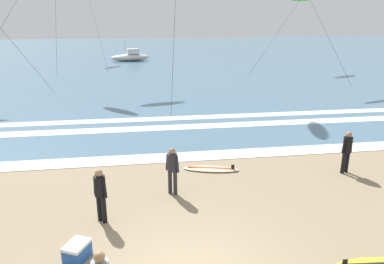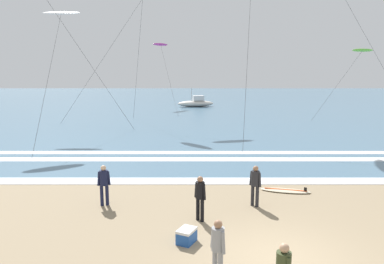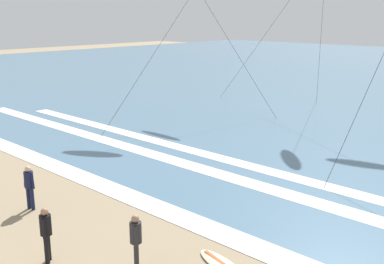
{
  "view_description": "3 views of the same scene",
  "coord_description": "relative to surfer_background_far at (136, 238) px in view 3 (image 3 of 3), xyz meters",
  "views": [
    {
      "loc": [
        -0.98,
        -6.65,
        5.53
      ],
      "look_at": [
        0.58,
        3.76,
        2.17
      ],
      "focal_mm": 33.65,
      "sensor_mm": 36.0,
      "label": 1
    },
    {
      "loc": [
        -2.44,
        -9.4,
        5.17
      ],
      "look_at": [
        -2.49,
        4.37,
        2.83
      ],
      "focal_mm": 34.11,
      "sensor_mm": 36.0,
      "label": 2
    },
    {
      "loc": [
        8.64,
        -3.14,
        6.67
      ],
      "look_at": [
        -0.67,
        6.85,
        3.18
      ],
      "focal_mm": 43.29,
      "sensor_mm": 36.0,
      "label": 3
    }
  ],
  "objects": [
    {
      "name": "surfer_mid_group",
      "position": [
        -2.14,
        -1.38,
        0.0
      ],
      "size": [
        0.43,
        0.41,
        1.6
      ],
      "color": "black",
      "rests_on": "ground"
    },
    {
      "name": "wave_foam_outer_break",
      "position": [
        -0.62,
        9.2,
        -0.94
      ],
      "size": [
        41.41,
        0.85,
        0.01
      ],
      "primitive_type": "cube",
      "color": "white",
      "rests_on": "ocean_surface"
    },
    {
      "name": "surfer_right_near",
      "position": [
        -5.8,
        0.08,
        0.0
      ],
      "size": [
        0.51,
        0.32,
        1.6
      ],
      "color": "#141938",
      "rests_on": "ground"
    },
    {
      "name": "surfer_background_far",
      "position": [
        0.0,
        0.0,
        0.0
      ],
      "size": [
        0.46,
        0.38,
        1.6
      ],
      "color": "#232328",
      "rests_on": "ground"
    },
    {
      "name": "wave_foam_mid_break",
      "position": [
        -0.93,
        7.42,
        -0.94
      ],
      "size": [
        46.74,
        0.93,
        0.01
      ],
      "primitive_type": "cube",
      "color": "white",
      "rests_on": "ocean_surface"
    },
    {
      "name": "wave_foam_shoreline",
      "position": [
        1.05,
        3.18,
        -0.94
      ],
      "size": [
        55.71,
        1.06,
        0.01
      ],
      "primitive_type": "cube",
      "color": "white",
      "rests_on": "ocean_surface"
    }
  ]
}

